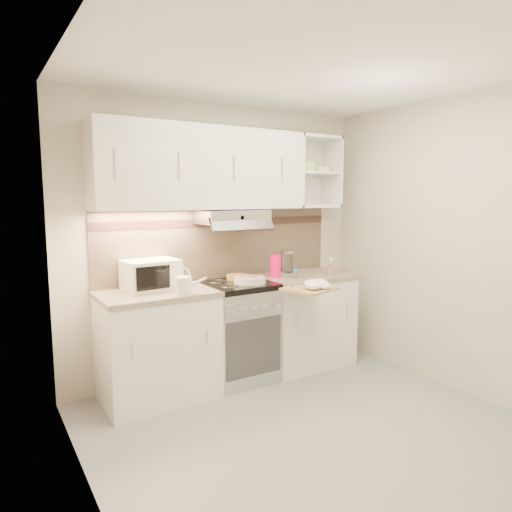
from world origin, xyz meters
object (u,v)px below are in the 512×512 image
(microwave, at_px, (151,274))
(plate_stack, at_px, (250,280))
(pink_pitcher, at_px, (275,266))
(spray_bottle, at_px, (330,268))
(glass_jar, at_px, (288,262))
(watering_can, at_px, (184,285))
(cutting_board, at_px, (309,289))
(electric_range, at_px, (237,331))

(microwave, height_order, plate_stack, microwave)
(pink_pitcher, bearing_deg, spray_bottle, -46.89)
(glass_jar, bearing_deg, pink_pitcher, -147.97)
(watering_can, height_order, cutting_board, watering_can)
(microwave, height_order, pink_pitcher, microwave)
(electric_range, bearing_deg, cutting_board, -46.01)
(plate_stack, height_order, glass_jar, glass_jar)
(plate_stack, height_order, pink_pitcher, pink_pitcher)
(microwave, bearing_deg, watering_can, -69.59)
(plate_stack, relative_size, glass_jar, 1.31)
(pink_pitcher, xyz_separation_m, spray_bottle, (0.50, -0.21, -0.04))
(cutting_board, bearing_deg, spray_bottle, 16.99)
(watering_can, distance_m, spray_bottle, 1.53)
(electric_range, relative_size, pink_pitcher, 4.11)
(watering_can, bearing_deg, plate_stack, 33.00)
(watering_can, relative_size, pink_pitcher, 1.12)
(electric_range, bearing_deg, pink_pitcher, 4.01)
(plate_stack, bearing_deg, glass_jar, 25.20)
(microwave, height_order, watering_can, microwave)
(watering_can, relative_size, plate_stack, 0.88)
(electric_range, relative_size, microwave, 2.00)
(microwave, distance_m, plate_stack, 0.86)
(plate_stack, distance_m, cutting_board, 0.53)
(watering_can, bearing_deg, pink_pitcher, 36.09)
(pink_pitcher, xyz_separation_m, cutting_board, (0.02, -0.50, -0.14))
(glass_jar, bearing_deg, microwave, -176.70)
(microwave, height_order, glass_jar, microwave)
(spray_bottle, bearing_deg, cutting_board, -150.95)
(cutting_board, bearing_deg, glass_jar, 55.46)
(microwave, distance_m, pink_pitcher, 1.19)
(plate_stack, xyz_separation_m, pink_pitcher, (0.36, 0.13, 0.08))
(pink_pitcher, xyz_separation_m, glass_jar, (0.27, 0.17, -0.00))
(microwave, xyz_separation_m, plate_stack, (0.83, -0.21, -0.10))
(pink_pitcher, bearing_deg, electric_range, 159.69)
(watering_can, xyz_separation_m, glass_jar, (1.30, 0.42, 0.03))
(pink_pitcher, bearing_deg, microwave, 151.51)
(watering_can, bearing_deg, spray_bottle, 23.95)
(electric_range, height_order, glass_jar, glass_jar)
(watering_can, height_order, plate_stack, watering_can)
(spray_bottle, bearing_deg, watering_can, -179.93)
(spray_bottle, bearing_deg, microwave, 168.47)
(plate_stack, distance_m, glass_jar, 0.70)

